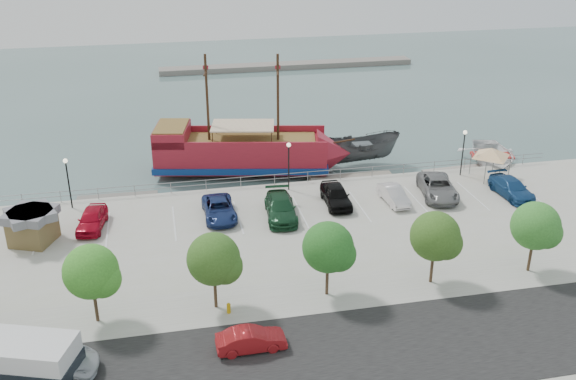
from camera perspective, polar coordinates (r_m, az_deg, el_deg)
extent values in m
plane|color=#425F5A|center=(50.22, 1.59, -3.94)|extent=(160.00, 160.00, 0.00)
cube|color=black|center=(36.75, 7.50, -14.01)|extent=(100.00, 8.00, 0.04)
cube|color=#9B978E|center=(41.38, 4.81, -9.04)|extent=(100.00, 4.00, 0.05)
cylinder|color=gray|center=(56.28, -0.21, 1.46)|extent=(50.00, 0.06, 0.06)
cylinder|color=gray|center=(56.44, -0.21, 1.08)|extent=(50.00, 0.06, 0.06)
cube|color=gray|center=(102.87, -0.03, 10.99)|extent=(40.00, 3.00, 0.80)
cube|color=maroon|center=(61.24, -4.15, 3.25)|extent=(16.66, 8.05, 2.60)
cube|color=navy|center=(61.54, -4.13, 2.51)|extent=(17.01, 8.40, 0.60)
cone|color=maroon|center=(61.29, 4.09, 3.27)|extent=(4.08, 5.33, 4.80)
cube|color=maroon|center=(61.34, -10.29, 4.94)|extent=(3.92, 5.49, 1.40)
cube|color=brown|center=(61.10, -10.34, 5.60)|extent=(3.65, 5.06, 0.12)
cube|color=brown|center=(60.74, -3.71, 4.44)|extent=(13.60, 6.87, 0.15)
cube|color=maroon|center=(62.94, -4.06, 5.43)|extent=(15.71, 3.35, 0.70)
cube|color=maroon|center=(58.42, -4.34, 3.93)|extent=(15.71, 3.35, 0.70)
cylinder|color=#382111|center=(59.41, -0.90, 8.14)|extent=(0.28, 0.28, 8.19)
cylinder|color=#382111|center=(59.83, -7.20, 8.06)|extent=(0.28, 0.28, 8.19)
cylinder|color=#382111|center=(58.78, -0.92, 10.48)|extent=(0.73, 2.97, 0.14)
cylinder|color=#382111|center=(59.20, -7.32, 10.39)|extent=(0.73, 2.97, 0.14)
cube|color=beige|center=(60.29, -4.04, 5.74)|extent=(6.43, 4.87, 0.12)
cylinder|color=#382111|center=(60.94, 4.78, 4.32)|extent=(2.47, 0.65, 0.59)
imported|color=#47484A|center=(63.35, 6.59, 3.46)|extent=(7.59, 2.88, 2.94)
imported|color=white|center=(66.03, 17.66, 2.72)|extent=(7.58, 9.20, 1.66)
cube|color=slate|center=(57.45, -14.92, -0.82)|extent=(6.93, 2.13, 0.39)
cube|color=gray|center=(59.76, 5.75, 0.92)|extent=(7.83, 2.47, 0.44)
cube|color=gray|center=(63.47, 14.65, 1.60)|extent=(6.37, 2.21, 0.36)
cube|color=brown|center=(50.10, -21.73, -3.30)|extent=(3.54, 3.54, 1.99)
cube|color=slate|center=(49.59, -21.94, -2.04)|extent=(4.01, 4.01, 0.63)
cylinder|color=slate|center=(60.65, 15.90, 2.28)|extent=(0.07, 0.07, 2.04)
cylinder|color=slate|center=(61.93, 17.81, 2.49)|extent=(0.07, 0.07, 2.04)
cylinder|color=slate|center=(58.79, 17.11, 1.43)|extent=(0.07, 0.07, 2.04)
cylinder|color=slate|center=(60.11, 19.05, 1.66)|extent=(0.07, 0.07, 2.04)
pyramid|color=white|center=(59.73, 17.68, 3.58)|extent=(4.21, 4.21, 0.84)
imported|color=#B2B7BC|center=(36.55, -20.94, -14.36)|extent=(5.75, 2.88, 1.56)
imported|color=maroon|center=(36.27, -3.30, -13.14)|extent=(3.91, 1.43, 1.28)
cube|color=silver|center=(36.69, -23.93, -13.70)|extent=(7.83, 4.84, 2.64)
cube|color=black|center=(36.78, -23.89, -13.90)|extent=(7.96, 4.98, 0.85)
cylinder|color=#C9980C|center=(39.35, -5.29, -10.50)|extent=(0.24, 0.24, 0.59)
sphere|color=#C9980C|center=(39.18, -5.31, -10.12)|extent=(0.25, 0.25, 0.25)
cylinder|color=black|center=(54.24, -18.89, 0.40)|extent=(0.12, 0.12, 4.00)
sphere|color=#FFF2CC|center=(53.48, -19.19, 2.46)|extent=(0.36, 0.36, 0.36)
cylinder|color=black|center=(54.71, 0.06, 1.96)|extent=(0.12, 0.12, 4.00)
sphere|color=#FFF2CC|center=(53.95, 0.06, 4.03)|extent=(0.36, 0.36, 0.36)
cylinder|color=black|center=(59.85, 15.25, 3.06)|extent=(0.12, 0.12, 4.00)
sphere|color=#FFF2CC|center=(59.16, 15.47, 4.96)|extent=(0.36, 0.36, 0.36)
cylinder|color=#473321|center=(39.72, -16.72, -9.79)|extent=(0.20, 0.20, 2.20)
sphere|color=#347722|center=(38.53, -17.12, -6.94)|extent=(3.20, 3.20, 3.20)
sphere|color=#347722|center=(38.40, -16.18, -7.62)|extent=(2.20, 2.20, 2.20)
cylinder|color=#473321|center=(39.52, -6.48, -8.99)|extent=(0.20, 0.20, 2.20)
sphere|color=#2E521B|center=(38.33, -6.64, -6.10)|extent=(3.20, 3.20, 3.20)
sphere|color=#2E521B|center=(38.31, -5.66, -6.76)|extent=(2.20, 2.20, 2.20)
cylinder|color=#473321|center=(40.56, 3.49, -7.93)|extent=(0.20, 0.20, 2.20)
sphere|color=#21591D|center=(39.39, 3.58, -5.09)|extent=(3.20, 3.20, 3.20)
sphere|color=#21591D|center=(39.48, 4.52, -5.71)|extent=(2.20, 2.20, 2.20)
cylinder|color=#473321|center=(42.73, 12.66, -6.74)|extent=(0.20, 0.20, 2.20)
sphere|color=#30531B|center=(41.62, 12.95, -4.01)|extent=(3.20, 3.20, 3.20)
sphere|color=#30531B|center=(41.81, 13.81, -4.59)|extent=(2.20, 2.20, 2.20)
cylinder|color=#473321|center=(45.87, 20.72, -5.55)|extent=(0.20, 0.20, 2.20)
sphere|color=#2F6E26|center=(44.85, 21.14, -2.98)|extent=(3.20, 3.20, 3.20)
sphere|color=#2F6E26|center=(45.11, 21.91, -3.52)|extent=(2.20, 2.20, 2.20)
imported|color=#AD081E|center=(50.83, -17.03, -2.48)|extent=(2.47, 4.72, 1.53)
imported|color=navy|center=(50.57, -6.14, -1.69)|extent=(2.48, 5.22, 1.44)
imported|color=#163F24|center=(50.25, -0.66, -1.60)|extent=(2.74, 5.78, 1.63)
imported|color=black|center=(52.55, 4.29, -0.46)|extent=(2.11, 4.92, 1.66)
imported|color=silver|center=(53.51, 9.38, -0.44)|extent=(1.67, 4.18, 1.35)
imported|color=slate|center=(55.39, 13.17, 0.25)|extent=(3.74, 6.22, 1.62)
imported|color=navy|center=(57.14, 19.26, 0.17)|extent=(2.36, 5.21, 1.48)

